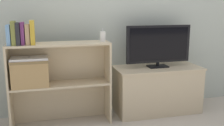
% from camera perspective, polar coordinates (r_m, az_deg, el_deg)
% --- Properties ---
extents(ground_plane, '(16.00, 16.00, 0.00)m').
position_cam_1_polar(ground_plane, '(2.78, 0.74, -13.00)').
color(ground_plane, '#BCB2A3').
extents(wall_back, '(10.00, 0.05, 2.40)m').
position_cam_1_polar(wall_back, '(2.97, -1.64, 12.52)').
color(wall_back, '#B2BCB2').
rests_on(wall_back, ground_plane).
extents(tv_stand, '(0.97, 0.45, 0.52)m').
position_cam_1_polar(tv_stand, '(3.05, 9.73, -5.60)').
color(tv_stand, '#CCB793').
rests_on(tv_stand, ground_plane).
extents(tv, '(0.74, 0.14, 0.47)m').
position_cam_1_polar(tv, '(2.94, 10.09, 3.89)').
color(tv, black).
rests_on(tv, tv_stand).
extents(bookshelf_lower_tier, '(0.99, 0.28, 0.43)m').
position_cam_1_polar(bookshelf_lower_tier, '(2.77, -11.05, -7.11)').
color(bookshelf_lower_tier, '#CCB793').
rests_on(bookshelf_lower_tier, ground_plane).
extents(bookshelf_upper_tier, '(0.99, 0.28, 0.40)m').
position_cam_1_polar(bookshelf_upper_tier, '(2.67, -11.41, 1.38)').
color(bookshelf_upper_tier, '#CCB793').
rests_on(bookshelf_upper_tier, bookshelf_lower_tier).
extents(book_skyblue, '(0.03, 0.14, 0.18)m').
position_cam_1_polar(book_skyblue, '(2.56, -21.57, 5.69)').
color(book_skyblue, '#709ECC').
rests_on(book_skyblue, bookshelf_upper_tier).
extents(book_olive, '(0.04, 0.14, 0.22)m').
position_cam_1_polar(book_olive, '(2.55, -20.62, 6.11)').
color(book_olive, olive).
rests_on(book_olive, bookshelf_upper_tier).
extents(book_charcoal, '(0.03, 0.16, 0.20)m').
position_cam_1_polar(book_charcoal, '(2.55, -19.74, 5.99)').
color(book_charcoal, '#232328').
rests_on(book_charcoal, bookshelf_upper_tier).
extents(book_plum, '(0.03, 0.12, 0.21)m').
position_cam_1_polar(book_plum, '(2.55, -18.88, 6.10)').
color(book_plum, '#6B2D66').
rests_on(book_plum, bookshelf_upper_tier).
extents(book_tan, '(0.04, 0.13, 0.19)m').
position_cam_1_polar(book_tan, '(2.54, -17.91, 5.93)').
color(book_tan, tan).
rests_on(book_tan, bookshelf_upper_tier).
extents(book_mustard, '(0.04, 0.14, 0.22)m').
position_cam_1_polar(book_mustard, '(2.54, -16.92, 6.38)').
color(book_mustard, gold).
rests_on(book_mustard, bookshelf_upper_tier).
extents(baby_monitor, '(0.05, 0.03, 0.13)m').
position_cam_1_polar(baby_monitor, '(2.64, -2.05, 5.80)').
color(baby_monitor, white).
rests_on(baby_monitor, bookshelf_upper_tier).
extents(storage_basket_left, '(0.35, 0.24, 0.26)m').
position_cam_1_polar(storage_basket_left, '(2.62, -17.38, -1.80)').
color(storage_basket_left, tan).
rests_on(storage_basket_left, bookshelf_lower_tier).
extents(laptop, '(0.34, 0.21, 0.02)m').
position_cam_1_polar(laptop, '(2.60, -17.56, 0.96)').
color(laptop, white).
rests_on(laptop, storage_basket_left).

